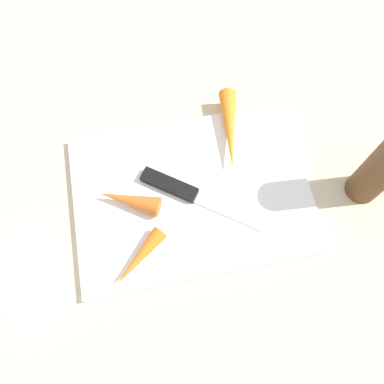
{
  "coord_description": "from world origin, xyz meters",
  "views": [
    {
      "loc": [
        0.04,
        0.22,
        0.55
      ],
      "look_at": [
        0.0,
        0.0,
        0.01
      ],
      "focal_mm": 35.62,
      "sensor_mm": 36.0,
      "label": 1
    }
  ],
  "objects": [
    {
      "name": "carrot_medium",
      "position": [
        0.09,
        0.09,
        0.02
      ],
      "size": [
        0.09,
        0.08,
        0.02
      ],
      "primitive_type": "cone",
      "rotation": [
        0.0,
        1.57,
        0.72
      ],
      "color": "orange",
      "rests_on": "cutting_board"
    },
    {
      "name": "knife",
      "position": [
        0.02,
        -0.01,
        0.02
      ],
      "size": [
        0.17,
        0.13,
        0.01
      ],
      "rotation": [
        0.0,
        0.0,
        2.51
      ],
      "color": "#B7B7BC",
      "rests_on": "cutting_board"
    },
    {
      "name": "ground_plane",
      "position": [
        0.0,
        0.0,
        0.0
      ],
      "size": [
        1.4,
        1.4,
        0.0
      ],
      "primitive_type": "plane",
      "color": "#C6B793"
    },
    {
      "name": "carrot_longest",
      "position": [
        -0.08,
        -0.09,
        0.03
      ],
      "size": [
        0.05,
        0.14,
        0.03
      ],
      "primitive_type": "cone",
      "rotation": [
        0.0,
        1.57,
        1.4
      ],
      "color": "orange",
      "rests_on": "cutting_board"
    },
    {
      "name": "cutting_board",
      "position": [
        0.0,
        0.0,
        0.01
      ],
      "size": [
        0.36,
        0.26,
        0.01
      ],
      "primitive_type": "cube",
      "color": "white",
      "rests_on": "ground_plane"
    },
    {
      "name": "carrot_shortest",
      "position": [
        0.1,
        0.0,
        0.03
      ],
      "size": [
        0.1,
        0.07,
        0.03
      ],
      "primitive_type": "cone",
      "rotation": [
        0.0,
        1.57,
        5.85
      ],
      "color": "orange",
      "rests_on": "cutting_board"
    }
  ]
}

